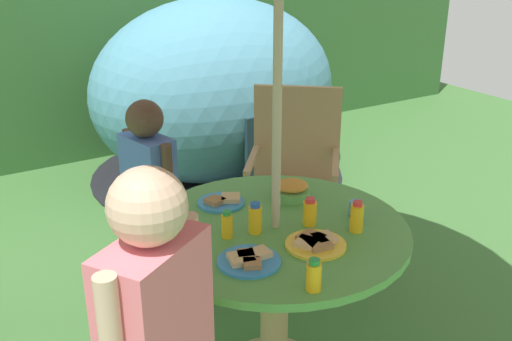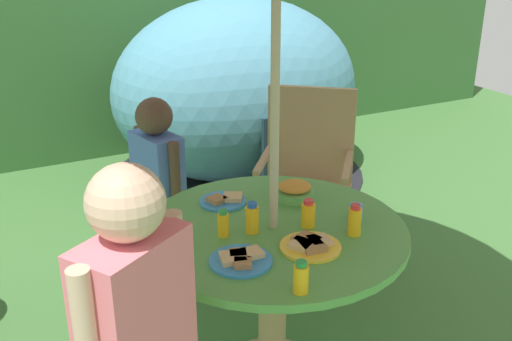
% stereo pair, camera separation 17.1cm
% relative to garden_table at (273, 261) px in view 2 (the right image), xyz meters
% --- Properties ---
extents(hedge_backdrop, '(9.00, 0.70, 2.11)m').
position_rel_garden_table_xyz_m(hedge_backdrop, '(0.00, 3.50, 0.46)').
color(hedge_backdrop, '#33602D').
rests_on(hedge_backdrop, ground_plane).
extents(garden_table, '(1.10, 1.10, 0.75)m').
position_rel_garden_table_xyz_m(garden_table, '(0.00, 0.00, 0.00)').
color(garden_table, tan).
rests_on(garden_table, ground_plane).
extents(wooden_chair, '(0.71, 0.71, 1.04)m').
position_rel_garden_table_xyz_m(wooden_chair, '(0.70, 0.87, -0.02)').
color(wooden_chair, tan).
rests_on(wooden_chair, ground_plane).
extents(dome_tent, '(2.29, 2.29, 1.44)m').
position_rel_garden_table_xyz_m(dome_tent, '(0.91, 2.27, 0.12)').
color(dome_tent, teal).
rests_on(dome_tent, ground_plane).
extents(child_in_blue_shirt, '(0.22, 0.38, 1.12)m').
position_rel_garden_table_xyz_m(child_in_blue_shirt, '(-0.21, 0.87, 0.12)').
color(child_in_blue_shirt, '#3F3F47').
rests_on(child_in_blue_shirt, ground_plane).
extents(child_in_pink_shirt, '(0.39, 0.34, 1.31)m').
position_rel_garden_table_xyz_m(child_in_pink_shirt, '(-0.70, -0.44, 0.24)').
color(child_in_pink_shirt, navy).
rests_on(child_in_pink_shirt, ground_plane).
extents(snack_bowl, '(0.18, 0.18, 0.08)m').
position_rel_garden_table_xyz_m(snack_bowl, '(0.22, 0.20, 0.20)').
color(snack_bowl, '#66B259').
rests_on(snack_bowl, garden_table).
extents(plate_back_edge, '(0.23, 0.23, 0.03)m').
position_rel_garden_table_xyz_m(plate_back_edge, '(-0.24, -0.19, 0.18)').
color(plate_back_edge, '#338CD8').
rests_on(plate_back_edge, garden_table).
extents(plate_far_right, '(0.21, 0.21, 0.03)m').
position_rel_garden_table_xyz_m(plate_far_right, '(-0.08, 0.31, 0.17)').
color(plate_far_right, '#338CD8').
rests_on(plate_far_right, garden_table).
extents(plate_near_left, '(0.24, 0.24, 0.03)m').
position_rel_garden_table_xyz_m(plate_near_left, '(0.04, -0.22, 0.18)').
color(plate_near_left, yellow).
rests_on(plate_near_left, garden_table).
extents(juice_bottle_near_right, '(0.06, 0.06, 0.12)m').
position_rel_garden_table_xyz_m(juice_bottle_near_right, '(0.13, -0.06, 0.22)').
color(juice_bottle_near_right, yellow).
rests_on(juice_bottle_near_right, garden_table).
extents(juice_bottle_far_left, '(0.05, 0.05, 0.13)m').
position_rel_garden_table_xyz_m(juice_bottle_far_left, '(0.26, -0.20, 0.23)').
color(juice_bottle_far_left, yellow).
rests_on(juice_bottle_far_left, garden_table).
extents(juice_bottle_center_front, '(0.05, 0.05, 0.12)m').
position_rel_garden_table_xyz_m(juice_bottle_center_front, '(-0.14, -0.46, 0.22)').
color(juice_bottle_center_front, yellow).
rests_on(juice_bottle_center_front, garden_table).
extents(juice_bottle_center_back, '(0.05, 0.05, 0.11)m').
position_rel_garden_table_xyz_m(juice_bottle_center_back, '(-0.42, 0.07, 0.22)').
color(juice_bottle_center_back, yellow).
rests_on(juice_bottle_center_back, garden_table).
extents(juice_bottle_mid_left, '(0.05, 0.05, 0.12)m').
position_rel_garden_table_xyz_m(juice_bottle_mid_left, '(-0.21, 0.02, 0.22)').
color(juice_bottle_mid_left, yellow).
rests_on(juice_bottle_mid_left, garden_table).
extents(juice_bottle_mid_right, '(0.06, 0.06, 0.13)m').
position_rel_garden_table_xyz_m(juice_bottle_mid_right, '(-0.10, -0.00, 0.22)').
color(juice_bottle_mid_right, yellow).
rests_on(juice_bottle_mid_right, garden_table).
extents(cup_near, '(0.06, 0.06, 0.07)m').
position_rel_garden_table_xyz_m(cup_near, '(0.34, -0.09, 0.20)').
color(cup_near, '#4C99D8').
rests_on(cup_near, garden_table).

